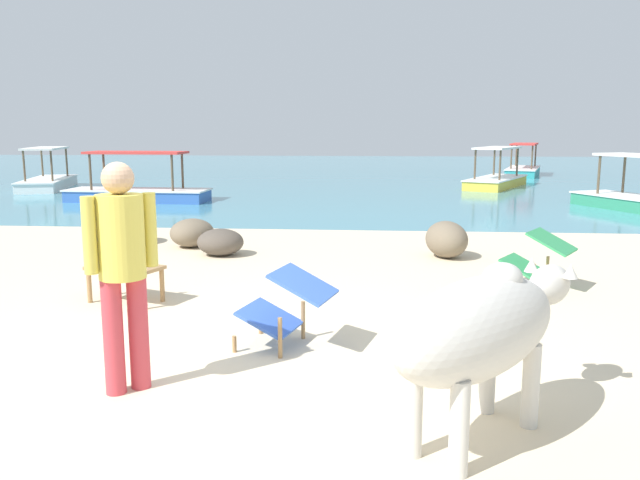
# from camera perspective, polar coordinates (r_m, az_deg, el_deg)

# --- Properties ---
(sand_beach) EXTENTS (18.00, 14.00, 0.04)m
(sand_beach) POSITION_cam_1_polar(r_m,az_deg,el_deg) (5.07, -9.04, -11.70)
(sand_beach) COLOR beige
(sand_beach) RESTS_ON ground
(water_surface) EXTENTS (60.00, 36.00, 0.03)m
(water_surface) POSITION_cam_1_polar(r_m,az_deg,el_deg) (26.67, 2.24, 5.86)
(water_surface) COLOR teal
(water_surface) RESTS_ON ground
(cow) EXTENTS (1.48, 1.66, 1.05)m
(cow) POSITION_cam_1_polar(r_m,az_deg,el_deg) (3.89, 14.31, -7.57)
(cow) COLOR beige
(cow) RESTS_ON sand_beach
(low_bench_table) EXTENTS (0.86, 0.67, 0.40)m
(low_bench_table) POSITION_cam_1_polar(r_m,az_deg,el_deg) (7.12, -17.01, -2.74)
(low_bench_table) COLOR #A37A4C
(low_bench_table) RESTS_ON sand_beach
(bottle) EXTENTS (0.07, 0.07, 0.30)m
(bottle) POSITION_cam_1_polar(r_m,az_deg,el_deg) (7.12, -16.73, -1.23)
(bottle) COLOR #2D6B38
(bottle) RESTS_ON low_bench_table
(deck_chair_near) EXTENTS (0.88, 0.71, 0.68)m
(deck_chair_near) POSITION_cam_1_polar(r_m,az_deg,el_deg) (5.41, -3.03, -5.68)
(deck_chair_near) COLOR #A37A4C
(deck_chair_near) RESTS_ON sand_beach
(deck_chair_far) EXTENTS (0.93, 0.85, 0.68)m
(deck_chair_far) POSITION_cam_1_polar(r_m,az_deg,el_deg) (7.82, 18.82, -1.34)
(deck_chair_far) COLOR #A37A4C
(deck_chair_far) RESTS_ON sand_beach
(person_standing) EXTENTS (0.41, 0.36, 1.62)m
(person_standing) POSITION_cam_1_polar(r_m,az_deg,el_deg) (4.60, -17.26, -1.71)
(person_standing) COLOR #CC3D47
(person_standing) RESTS_ON sand_beach
(shore_rock_large) EXTENTS (0.78, 0.91, 0.53)m
(shore_rock_large) POSITION_cam_1_polar(r_m,az_deg,el_deg) (9.38, 11.23, 0.06)
(shore_rock_large) COLOR #756651
(shore_rock_large) RESTS_ON sand_beach
(shore_rock_medium) EXTENTS (0.92, 0.94, 0.45)m
(shore_rock_medium) POSITION_cam_1_polar(r_m,az_deg,el_deg) (10.23, -11.35, 0.63)
(shore_rock_medium) COLOR #756651
(shore_rock_medium) RESTS_ON sand_beach
(shore_rock_small) EXTENTS (0.73, 0.69, 0.39)m
(shore_rock_small) POSITION_cam_1_polar(r_m,az_deg,el_deg) (9.48, -8.88, -0.19)
(shore_rock_small) COLOR brown
(shore_rock_small) RESTS_ON sand_beach
(shore_rock_flat) EXTENTS (0.99, 1.02, 0.45)m
(shore_rock_flat) POSITION_cam_1_polar(r_m,az_deg,el_deg) (10.85, -16.57, 0.95)
(shore_rock_flat) COLOR #6B5B4C
(shore_rock_flat) RESTS_ON sand_beach
(boat_yellow) EXTENTS (2.63, 3.81, 1.29)m
(boat_yellow) POSITION_cam_1_polar(r_m,az_deg,el_deg) (21.41, 15.46, 5.30)
(boat_yellow) COLOR gold
(boat_yellow) RESTS_ON water_surface
(boat_blue) EXTENTS (3.71, 1.29, 1.29)m
(boat_blue) POSITION_cam_1_polar(r_m,az_deg,el_deg) (17.27, -15.94, 4.25)
(boat_blue) COLOR #3866B7
(boat_blue) RESTS_ON water_surface
(boat_teal) EXTENTS (2.18, 3.85, 1.29)m
(boat_teal) POSITION_cam_1_polar(r_m,az_deg,el_deg) (27.23, 17.69, 6.10)
(boat_teal) COLOR teal
(boat_teal) RESTS_ON water_surface
(boat_white) EXTENTS (2.06, 3.85, 1.29)m
(boat_white) POSITION_cam_1_polar(r_m,az_deg,el_deg) (21.91, -23.14, 4.96)
(boat_white) COLOR white
(boat_white) RESTS_ON water_surface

